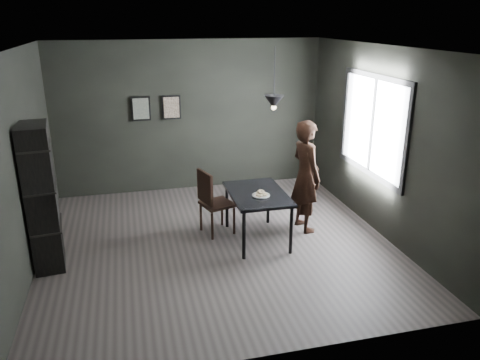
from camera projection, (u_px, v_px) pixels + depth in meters
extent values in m
plane|color=#393431|center=(218.00, 243.00, 6.93)|extent=(5.00, 5.00, 0.00)
cube|color=black|center=(190.00, 117.00, 8.75)|extent=(5.00, 0.10, 2.80)
cube|color=silver|center=(214.00, 48.00, 6.00)|extent=(5.00, 5.00, 0.02)
cube|color=white|center=(373.00, 126.00, 7.14)|extent=(0.02, 1.80, 1.40)
cube|color=black|center=(372.00, 126.00, 7.14)|extent=(0.04, 1.96, 1.56)
cube|color=black|center=(257.00, 194.00, 6.82)|extent=(0.80, 1.20, 0.04)
cylinder|color=black|center=(244.00, 236.00, 6.37)|extent=(0.05, 0.05, 0.71)
cylinder|color=black|center=(291.00, 230.00, 6.53)|extent=(0.05, 0.05, 0.71)
cylinder|color=black|center=(227.00, 206.00, 7.36)|extent=(0.05, 0.05, 0.71)
cylinder|color=black|center=(268.00, 202.00, 7.51)|extent=(0.05, 0.05, 0.71)
cylinder|color=white|center=(261.00, 196.00, 6.68)|extent=(0.23, 0.23, 0.01)
torus|color=#F7E6C0|center=(264.00, 194.00, 6.67)|extent=(0.11, 0.11, 0.04)
torus|color=#F7E6C0|center=(260.00, 193.00, 6.71)|extent=(0.11, 0.11, 0.04)
torus|color=#F7E6C0|center=(259.00, 195.00, 6.64)|extent=(0.11, 0.11, 0.04)
torus|color=#F7E6C0|center=(261.00, 192.00, 6.66)|extent=(0.11, 0.11, 0.05)
imported|color=black|center=(306.00, 176.00, 7.14)|extent=(0.51, 0.69, 1.74)
cube|color=black|center=(217.00, 204.00, 7.14)|extent=(0.55, 0.55, 0.04)
cube|color=black|center=(205.00, 187.00, 6.94)|extent=(0.17, 0.43, 0.48)
cylinder|color=black|center=(212.00, 226.00, 6.98)|extent=(0.04, 0.04, 0.43)
cylinder|color=black|center=(234.00, 221.00, 7.17)|extent=(0.04, 0.04, 0.43)
cylinder|color=black|center=(201.00, 218.00, 7.29)|extent=(0.04, 0.04, 0.43)
cylinder|color=black|center=(222.00, 213.00, 7.47)|extent=(0.04, 0.04, 0.43)
cube|color=black|center=(41.00, 198.00, 6.03)|extent=(0.44, 0.68, 1.93)
cylinder|color=black|center=(274.00, 75.00, 6.41)|extent=(0.01, 0.01, 0.75)
cone|color=black|center=(274.00, 102.00, 6.53)|extent=(0.28, 0.28, 0.18)
sphere|color=#FFE0B2|center=(274.00, 108.00, 6.56)|extent=(0.07, 0.07, 0.07)
cube|color=black|center=(141.00, 109.00, 8.45)|extent=(0.34, 0.03, 0.44)
cube|color=#3E564E|center=(141.00, 109.00, 8.43)|extent=(0.28, 0.01, 0.38)
cube|color=black|center=(171.00, 107.00, 8.58)|extent=(0.34, 0.03, 0.44)
cube|color=brown|center=(172.00, 107.00, 8.56)|extent=(0.28, 0.01, 0.38)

